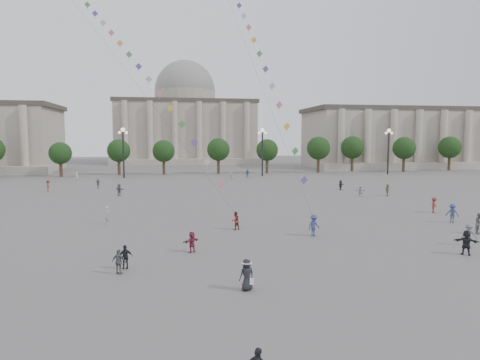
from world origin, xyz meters
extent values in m
plane|color=#5E5B58|center=(0.00, 0.00, 0.00)|extent=(360.00, 360.00, 0.00)
cube|color=#A19787|center=(75.00, 95.00, 8.00)|extent=(80.00, 22.00, 16.00)
cube|color=#443D32|center=(75.00, 95.00, 16.60)|extent=(81.60, 22.44, 1.20)
cube|color=#A19787|center=(75.00, 82.00, 1.00)|extent=(84.00, 4.00, 2.00)
cube|color=#A19787|center=(0.00, 130.00, 10.00)|extent=(46.00, 30.00, 20.00)
cube|color=#443D32|center=(0.00, 130.00, 20.60)|extent=(46.92, 30.60, 1.20)
cube|color=#A19787|center=(0.00, 113.00, 1.00)|extent=(48.30, 4.00, 2.00)
cylinder|color=#A19787|center=(0.00, 130.00, 22.50)|extent=(21.00, 21.00, 5.00)
sphere|color=gray|center=(0.00, 130.00, 25.00)|extent=(21.00, 21.00, 21.00)
cylinder|color=#37271B|center=(-42.00, 78.00, 1.76)|extent=(0.70, 0.70, 3.52)
sphere|color=black|center=(-42.00, 78.00, 5.44)|extent=(5.12, 5.12, 5.12)
cylinder|color=#37271B|center=(-30.00, 78.00, 1.76)|extent=(0.70, 0.70, 3.52)
sphere|color=black|center=(-30.00, 78.00, 5.44)|extent=(5.12, 5.12, 5.12)
cylinder|color=#37271B|center=(-18.00, 78.00, 1.76)|extent=(0.70, 0.70, 3.52)
sphere|color=black|center=(-18.00, 78.00, 5.44)|extent=(5.12, 5.12, 5.12)
cylinder|color=#37271B|center=(-6.00, 78.00, 1.76)|extent=(0.70, 0.70, 3.52)
sphere|color=black|center=(-6.00, 78.00, 5.44)|extent=(5.12, 5.12, 5.12)
cylinder|color=#37271B|center=(6.00, 78.00, 1.76)|extent=(0.70, 0.70, 3.52)
sphere|color=black|center=(6.00, 78.00, 5.44)|extent=(5.12, 5.12, 5.12)
cylinder|color=#37271B|center=(18.00, 78.00, 1.76)|extent=(0.70, 0.70, 3.52)
sphere|color=black|center=(18.00, 78.00, 5.44)|extent=(5.12, 5.12, 5.12)
cylinder|color=#37271B|center=(30.00, 78.00, 1.76)|extent=(0.70, 0.70, 3.52)
sphere|color=black|center=(30.00, 78.00, 5.44)|extent=(5.12, 5.12, 5.12)
cylinder|color=#37271B|center=(42.00, 78.00, 1.76)|extent=(0.70, 0.70, 3.52)
sphere|color=black|center=(42.00, 78.00, 5.44)|extent=(5.12, 5.12, 5.12)
cylinder|color=#37271B|center=(54.00, 78.00, 1.76)|extent=(0.70, 0.70, 3.52)
sphere|color=black|center=(54.00, 78.00, 5.44)|extent=(5.12, 5.12, 5.12)
cylinder|color=#37271B|center=(66.00, 78.00, 1.76)|extent=(0.70, 0.70, 3.52)
sphere|color=black|center=(66.00, 78.00, 5.44)|extent=(5.12, 5.12, 5.12)
cylinder|color=#262628|center=(-15.00, 70.00, 5.00)|extent=(0.36, 0.36, 10.00)
sphere|color=#FFE5B2|center=(-15.00, 70.00, 10.20)|extent=(0.90, 0.90, 0.90)
sphere|color=#FFE5B2|center=(-15.70, 70.00, 9.60)|extent=(0.60, 0.60, 0.60)
sphere|color=#FFE5B2|center=(-14.30, 70.00, 9.60)|extent=(0.60, 0.60, 0.60)
cylinder|color=#262628|center=(15.00, 70.00, 5.00)|extent=(0.36, 0.36, 10.00)
sphere|color=#FFE5B2|center=(15.00, 70.00, 10.20)|extent=(0.90, 0.90, 0.90)
sphere|color=#FFE5B2|center=(14.30, 70.00, 9.60)|extent=(0.60, 0.60, 0.60)
sphere|color=#FFE5B2|center=(15.70, 70.00, 9.60)|extent=(0.60, 0.60, 0.60)
cylinder|color=#262628|center=(45.00, 70.00, 5.00)|extent=(0.36, 0.36, 10.00)
sphere|color=#FFE5B2|center=(45.00, 70.00, 10.20)|extent=(0.90, 0.90, 0.90)
sphere|color=#FFE5B2|center=(44.30, 70.00, 9.60)|extent=(0.60, 0.60, 0.60)
sphere|color=#FFE5B2|center=(45.70, 70.00, 9.60)|extent=(0.60, 0.60, 0.60)
imported|color=#385D7E|center=(10.89, 66.00, 0.91)|extent=(1.13, 0.62, 1.82)
imported|color=black|center=(16.06, 4.18, 0.91)|extent=(1.71, 1.36, 1.82)
imported|color=silver|center=(7.17, 63.52, 0.84)|extent=(1.33, 1.53, 1.67)
imported|color=slate|center=(18.09, 6.61, 0.87)|extent=(1.29, 1.06, 1.74)
imported|color=silver|center=(22.02, 34.70, 0.82)|extent=(1.60, 1.04, 1.65)
imported|color=maroon|center=(24.40, 20.69, 0.88)|extent=(1.30, 1.21, 1.76)
imported|color=#232328|center=(22.30, 42.77, 0.80)|extent=(1.45, 1.30, 1.59)
imported|color=silver|center=(-22.87, 62.19, 0.96)|extent=(0.68, 0.82, 1.92)
imported|color=slate|center=(-12.55, 40.97, 0.90)|extent=(1.59, 1.51, 1.80)
imported|color=#B1B2AD|center=(-11.17, 19.77, 0.89)|extent=(0.69, 0.78, 1.78)
imported|color=navy|center=(22.71, 15.13, 0.95)|extent=(1.35, 1.38, 1.90)
imported|color=slate|center=(-17.26, 51.33, 0.82)|extent=(1.04, 0.78, 1.65)
imported|color=brown|center=(-24.13, 47.53, 0.96)|extent=(0.89, 1.33, 1.91)
imported|color=#807958|center=(26.32, 34.98, 0.87)|extent=(1.07, 1.68, 1.73)
imported|color=maroon|center=(-3.47, 7.98, 0.78)|extent=(1.42, 1.25, 1.55)
imported|color=#5C5B60|center=(-8.16, 3.55, 0.79)|extent=(1.00, 0.71, 1.57)
imported|color=black|center=(-7.88, 4.56, 0.79)|extent=(1.00, 0.62, 1.58)
imported|color=maroon|center=(0.86, 15.32, 0.84)|extent=(1.02, 0.94, 1.68)
imported|color=navy|center=(7.13, 11.62, 0.94)|extent=(1.39, 1.14, 1.88)
imported|color=slate|center=(21.87, 10.20, 0.92)|extent=(1.14, 1.12, 1.85)
imported|color=black|center=(-0.84, -0.47, 0.88)|extent=(1.00, 0.82, 1.76)
cone|color=white|center=(-0.84, -0.47, 1.62)|extent=(0.52, 0.52, 0.14)
cylinder|color=white|center=(-0.84, -0.47, 1.56)|extent=(0.60, 0.60, 0.02)
cube|color=white|center=(-0.59, -0.62, 0.55)|extent=(0.22, 0.10, 0.35)
cylinder|color=#3F3F3F|center=(-13.63, 34.27, 21.26)|extent=(0.02, 0.02, 61.96)
cube|color=#D7728D|center=(-0.30, 16.83, 4.06)|extent=(0.76, 0.25, 0.76)
cube|color=silver|center=(-1.46, 18.35, 6.12)|extent=(0.76, 0.25, 0.76)
cube|color=#674C99|center=(-2.62, 19.87, 8.02)|extent=(0.76, 0.25, 0.76)
cube|color=#499746|center=(-3.78, 21.38, 9.82)|extent=(0.76, 0.25, 0.76)
cube|color=yellow|center=(-4.94, 22.90, 11.56)|extent=(0.76, 0.25, 0.76)
cube|color=#D7728D|center=(-6.10, 24.42, 13.25)|extent=(0.76, 0.25, 0.76)
cube|color=silver|center=(-7.26, 25.93, 14.89)|extent=(0.76, 0.25, 0.76)
cube|color=#674C99|center=(-8.42, 27.45, 16.50)|extent=(0.76, 0.25, 0.76)
cube|color=#499746|center=(-9.58, 28.96, 18.08)|extent=(0.76, 0.25, 0.76)
cube|color=yellow|center=(-10.73, 30.48, 19.64)|extent=(0.76, 0.25, 0.76)
cube|color=#D7728D|center=(-11.89, 32.00, 21.17)|extent=(0.76, 0.25, 0.76)
cube|color=silver|center=(-13.05, 33.51, 22.68)|extent=(0.76, 0.25, 0.76)
cube|color=#674C99|center=(-14.21, 35.03, 24.17)|extent=(0.76, 0.25, 0.76)
cube|color=#499746|center=(-15.37, 36.55, 25.64)|extent=(0.76, 0.25, 0.76)
cylinder|color=#3F3F3F|center=(3.68, 38.52, 26.77)|extent=(0.02, 0.02, 74.14)
cube|color=#674C99|center=(6.87, 13.68, 4.67)|extent=(0.76, 0.25, 0.76)
cube|color=#499746|center=(6.60, 15.75, 7.21)|extent=(0.76, 0.25, 0.76)
cube|color=yellow|center=(6.33, 17.82, 9.56)|extent=(0.76, 0.25, 0.76)
cube|color=#D7728D|center=(6.07, 19.89, 11.80)|extent=(0.76, 0.25, 0.76)
cube|color=silver|center=(5.80, 21.96, 13.95)|extent=(0.76, 0.25, 0.76)
cube|color=#674C99|center=(5.54, 24.03, 16.03)|extent=(0.76, 0.25, 0.76)
cube|color=#499746|center=(5.27, 26.10, 18.07)|extent=(0.76, 0.25, 0.76)
cube|color=yellow|center=(5.00, 28.17, 20.06)|extent=(0.76, 0.25, 0.76)
cube|color=#D7728D|center=(4.74, 30.24, 22.01)|extent=(0.76, 0.25, 0.76)
cube|color=silver|center=(4.47, 32.31, 23.93)|extent=(0.76, 0.25, 0.76)
cube|color=#674C99|center=(4.21, 34.38, 25.83)|extent=(0.76, 0.25, 0.76)
camera|label=1|loc=(-4.80, -23.10, 8.39)|focal=32.00mm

